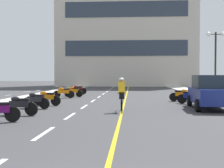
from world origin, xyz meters
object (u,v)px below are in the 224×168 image
motorcycle_5 (47,98)px  motorcycle_11 (77,89)px  parked_car_near (210,92)px  motorcycle_6 (191,96)px  cyclist_rider (122,94)px  street_lamp_mid (216,49)px  motorcycle_4 (35,100)px  motorcycle_7 (182,95)px  motorcycle_8 (64,92)px  motorcycle_10 (74,90)px  motorcycle_9 (73,91)px  motorcycle_3 (19,105)px

motorcycle_5 → motorcycle_11: size_ratio=1.01×
parked_car_near → motorcycle_6: bearing=98.3°
cyclist_rider → street_lamp_mid: bearing=52.7°
motorcycle_4 → cyclist_rider: 4.87m
motorcycle_4 → motorcycle_7: 10.07m
motorcycle_8 → street_lamp_mid: bearing=2.6°
motorcycle_7 → motorcycle_10: 10.15m
street_lamp_mid → motorcycle_9: 11.97m
motorcycle_5 → cyclist_rider: bearing=-31.6°
motorcycle_3 → motorcycle_5: size_ratio=1.00×
motorcycle_11 → motorcycle_5: bearing=-89.6°
motorcycle_8 → motorcycle_10: (0.30, 2.96, 0.00)m
motorcycle_3 → motorcycle_7: same height
parked_car_near → cyclist_rider: bearing=-161.1°
motorcycle_11 → cyclist_rider: cyclist_rider is taller
motorcycle_5 → motorcycle_6: same height
motorcycle_6 → motorcycle_3: bearing=-145.2°
motorcycle_3 → motorcycle_6: bearing=34.8°
motorcycle_8 → motorcycle_3: bearing=-88.0°
street_lamp_mid → motorcycle_8: size_ratio=2.99×
cyclist_rider → motorcycle_6: bearing=46.4°
street_lamp_mid → cyclist_rider: 12.03m
motorcycle_3 → motorcycle_8: 10.37m
motorcycle_8 → motorcycle_10: same height
motorcycle_7 → motorcycle_10: same height
motorcycle_10 → street_lamp_mid: bearing=-11.7°
motorcycle_6 → motorcycle_11: bearing=134.5°
motorcycle_11 → motorcycle_4: bearing=-90.3°
motorcycle_8 → motorcycle_10: bearing=84.2°
motorcycle_4 → motorcycle_6: size_ratio=1.01×
motorcycle_8 → motorcycle_10: size_ratio=1.01×
motorcycle_10 → cyclist_rider: size_ratio=0.96×
cyclist_rider → motorcycle_7: bearing=57.6°
street_lamp_mid → motorcycle_11: bearing=160.2°
street_lamp_mid → motorcycle_9: (-11.45, 0.93, -3.38)m
motorcycle_3 → parked_car_near: bearing=19.3°
motorcycle_5 → motorcycle_3: bearing=-89.7°
motorcycle_6 → motorcycle_11: (-8.88, 9.03, 0.00)m
motorcycle_11 → cyclist_rider: bearing=-71.0°
street_lamp_mid → motorcycle_5: street_lamp_mid is taller
motorcycle_6 → motorcycle_8: 10.09m
motorcycle_9 → motorcycle_11: same height
motorcycle_5 → motorcycle_8: bearing=93.2°
motorcycle_9 → motorcycle_4: bearing=-92.0°
motorcycle_7 → motorcycle_11: same height
motorcycle_5 → motorcycle_9: size_ratio=1.03×
parked_car_near → motorcycle_5: bearing=172.5°
parked_car_near → motorcycle_8: bearing=143.3°
motorcycle_6 → street_lamp_mid: bearing=59.7°
motorcycle_3 → cyclist_rider: (4.54, 1.63, 0.41)m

